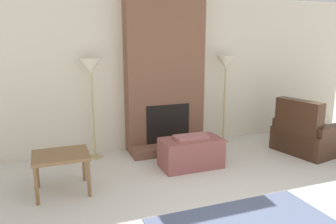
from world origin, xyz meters
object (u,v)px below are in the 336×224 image
at_px(ottoman, 191,152).
at_px(floor_lamp_left, 91,71).
at_px(armchair, 308,136).
at_px(floor_lamp_right, 226,67).
at_px(side_table, 61,159).

height_order(ottoman, floor_lamp_left, floor_lamp_left).
relative_size(ottoman, armchair, 0.79).
distance_m(floor_lamp_left, floor_lamp_right, 2.35).
bearing_deg(ottoman, armchair, -1.95).
relative_size(floor_lamp_left, floor_lamp_right, 1.00).
relative_size(ottoman, side_table, 1.35).
height_order(armchair, floor_lamp_right, floor_lamp_right).
distance_m(armchair, floor_lamp_left, 3.72).
bearing_deg(floor_lamp_left, side_table, -117.02).
height_order(ottoman, side_table, side_table).
bearing_deg(ottoman, floor_lamp_left, 144.33).
distance_m(ottoman, floor_lamp_right, 1.83).
bearing_deg(armchair, ottoman, 76.73).
xyz_separation_m(ottoman, armchair, (2.13, -0.07, 0.05)).
bearing_deg(side_table, ottoman, 5.73).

